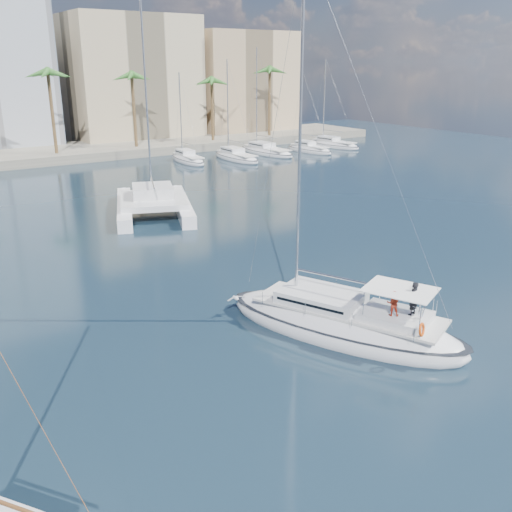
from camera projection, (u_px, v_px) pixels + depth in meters
ground at (264, 322)px, 29.90m from camera, size 160.00×160.00×0.00m
quay at (9, 157)px, 77.58m from camera, size 120.00×14.00×1.20m
building_beige at (131, 81)px, 93.24m from camera, size 20.00×14.00×20.00m
building_tan_right at (241, 85)px, 102.57m from camera, size 18.00×12.00×18.00m
palm_centre at (5, 84)px, 71.31m from camera, size 3.60×3.60×12.30m
palm_right at (235, 80)px, 89.29m from camera, size 3.60×3.60×12.30m
main_sloop at (342, 323)px, 28.42m from camera, size 8.77×13.16×18.73m
catamaran at (153, 201)px, 50.90m from camera, size 10.44×14.02×18.29m
seagull at (236, 298)px, 30.26m from camera, size 1.08×0.46×0.20m
moored_yacht_a at (188, 162)px, 77.36m from camera, size 3.37×9.52×11.90m
moored_yacht_b at (236, 160)px, 79.23m from camera, size 3.32×10.83×13.72m
moored_yacht_c at (266, 154)px, 84.24m from camera, size 3.98×12.33×15.54m
moored_yacht_d at (309, 152)px, 86.10m from camera, size 3.52×9.55×11.90m
moored_yacht_e at (333, 147)px, 91.11m from camera, size 4.61×11.11×13.72m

